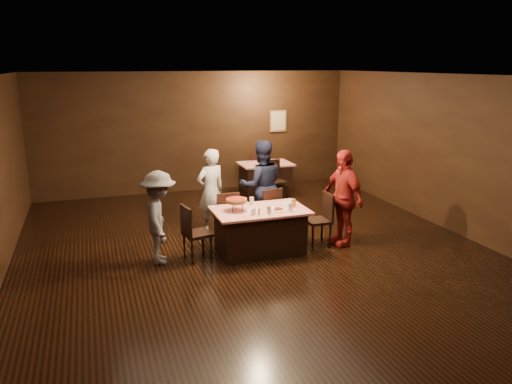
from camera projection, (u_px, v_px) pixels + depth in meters
room at (262, 132)px, 7.86m from camera, size 10.00×10.04×3.02m
main_table at (260, 231)px, 8.61m from camera, size 1.60×1.00×0.77m
back_table at (265, 178)px, 12.54m from camera, size 1.30×0.90×0.77m
chair_far_left at (226, 216)px, 9.15m from camera, size 0.43×0.43×0.95m
chair_far_right at (267, 212)px, 9.40m from camera, size 0.51×0.51×0.95m
chair_end_left at (197, 232)px, 8.25m from camera, size 0.49×0.49×0.95m
chair_end_right at (318, 219)px, 8.93m from camera, size 0.42×0.42×0.95m
chair_back_near at (275, 181)px, 11.87m from camera, size 0.46×0.46×0.95m
chair_back_far at (258, 170)px, 13.06m from camera, size 0.48×0.48×0.95m
diner_white_jacket at (211, 191)px, 9.54m from camera, size 0.69×0.57×1.64m
diner_navy_hoodie at (261, 186)px, 9.65m from camera, size 0.93×0.76×1.78m
diner_grey_knit at (159, 217)px, 8.08m from camera, size 0.67×1.05×1.53m
diner_red_shirt at (343, 197)px, 8.89m from camera, size 0.57×1.07×1.74m
pizza_stand at (237, 200)px, 8.39m from camera, size 0.38×0.38×0.22m
plate_with_slice at (277, 209)px, 8.42m from camera, size 0.25×0.25×0.06m
plate_empty at (287, 204)px, 8.82m from camera, size 0.25×0.25×0.01m
glass_front_left at (269, 210)px, 8.24m from camera, size 0.08×0.08×0.14m
glass_front_right at (290, 207)px, 8.41m from camera, size 0.08×0.08×0.14m
glass_amber at (294, 203)px, 8.64m from camera, size 0.08×0.08×0.14m
glass_back at (252, 201)px, 8.76m from camera, size 0.08×0.08×0.14m
condiments at (255, 212)px, 8.19m from camera, size 0.17×0.10×0.09m
napkin_center at (276, 208)px, 8.61m from camera, size 0.19×0.19×0.01m
napkin_left at (253, 211)px, 8.42m from camera, size 0.21×0.21×0.01m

